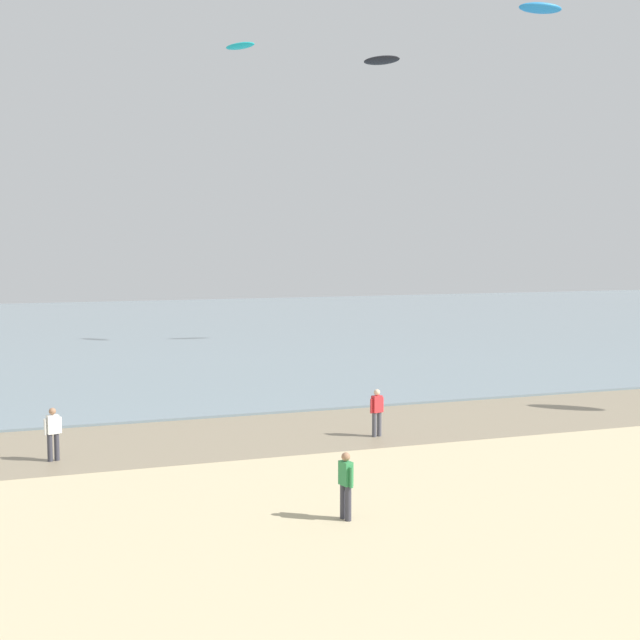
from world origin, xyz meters
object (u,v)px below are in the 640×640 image
object	(u,v)px
kite_aloft_2	(382,60)
kite_aloft_3	(540,8)
person_by_waterline	(53,433)
person_nearest_camera	(346,484)
person_mid_beach	(377,411)
kite_aloft_4	(240,46)

from	to	relation	value
kite_aloft_2	kite_aloft_3	xyz separation A→B (m)	(9.38, -3.49, 3.19)
person_by_waterline	person_nearest_camera	bearing A→B (deg)	-51.95
kite_aloft_2	person_by_waterline	bearing A→B (deg)	-83.87
person_nearest_camera	kite_aloft_3	size ratio (longest dim) A/B	0.57
person_mid_beach	kite_aloft_2	bearing A→B (deg)	66.40
kite_aloft_2	kite_aloft_4	bearing A→B (deg)	-143.15
person_mid_beach	kite_aloft_3	bearing A→B (deg)	45.71
person_by_waterline	kite_aloft_2	distance (m)	36.35
kite_aloft_4	person_mid_beach	bearing A→B (deg)	-38.45
person_nearest_camera	kite_aloft_4	xyz separation A→B (m)	(5.95, 33.83, 18.21)
person_nearest_camera	kite_aloft_3	xyz separation A→B (m)	(24.13, 28.53, 20.77)
person_by_waterline	kite_aloft_2	world-z (taller)	kite_aloft_2
kite_aloft_2	kite_aloft_3	distance (m)	10.50
person_mid_beach	person_by_waterline	world-z (taller)	same
person_by_waterline	kite_aloft_2	bearing A→B (deg)	47.70
person_nearest_camera	person_mid_beach	distance (m)	9.38
person_nearest_camera	person_mid_beach	bearing A→B (deg)	62.11
kite_aloft_2	person_mid_beach	bearing A→B (deg)	-65.17
person_nearest_camera	kite_aloft_2	distance (m)	39.41
person_by_waterline	kite_aloft_3	bearing A→B (deg)	33.06
kite_aloft_2	kite_aloft_4	xyz separation A→B (m)	(-8.81, 1.80, 0.62)
person_nearest_camera	person_by_waterline	world-z (taller)	same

